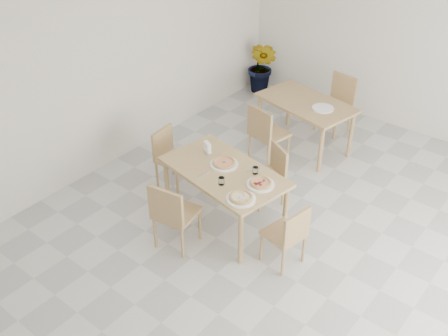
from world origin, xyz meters
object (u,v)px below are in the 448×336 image
Objects in this scene: pizza_mushroom at (241,197)px; tumbler_b at (255,170)px; tumbler_a at (221,181)px; chair_back_n at (338,99)px; chair_back_s at (265,131)px; plate_mushroom at (241,199)px; chair_south at (172,212)px; napkin_holder at (208,148)px; chair_north at (271,171)px; chair_west at (169,154)px; main_table at (224,176)px; plate_empty at (323,108)px; potted_plant at (262,67)px; plate_margherita at (224,164)px; plate_pepperoni at (261,184)px; pizza_pepperoni at (261,183)px; chair_east at (289,233)px; pizza_margherita at (224,163)px; second_table at (305,107)px.

pizza_mushroom is 3.01× the size of tumbler_b.
chair_back_n is (-0.22, 3.14, -0.28)m from tumbler_a.
chair_back_s is (-0.85, 1.69, -0.25)m from pizza_mushroom.
chair_south is at bearing -147.34° from plate_mushroom.
tumbler_b is 0.60× the size of napkin_holder.
chair_north is 0.97× the size of chair_west.
plate_empty is (0.12, 2.07, 0.09)m from main_table.
potted_plant is (-1.40, 1.91, -0.04)m from chair_back_s.
chair_south is 9.82× the size of tumbler_a.
pizza_mushroom reaches higher than plate_mushroom.
chair_back_n is (-0.26, 2.19, 0.07)m from chair_north.
tumbler_a is at bearing -55.38° from plate_margherita.
chair_north is 2.47× the size of plate_pepperoni.
napkin_holder is at bearing 165.35° from plate_margherita.
chair_back_s is (-0.86, 1.34, -0.26)m from pizza_pepperoni.
main_table is at bearing -93.25° from plate_empty.
chair_east is at bearing 17.47° from plate_mushroom.
tumbler_b is at bearing 38.08° from main_table.
plate_margherita is 1.99m from plate_empty.
chair_back_s reaches higher than tumbler_a.
chair_back_n is (0.01, 2.82, -0.26)m from pizza_margherita.
pizza_mushroom is (0.49, -0.32, 0.12)m from main_table.
napkin_holder reaches higher than tumbler_a.
pizza_mushroom is 0.35m from tumbler_a.
chair_back_s is at bearing -127.44° from chair_east.
pizza_margherita and pizza_pepperoni have the same top height.
pizza_pepperoni is at bearing -90.00° from plate_pepperoni.
potted_plant is at bearing 176.51° from chair_back_n.
plate_empty is (0.51, 1.90, -0.06)m from napkin_holder.
main_table is 6.22× the size of pizza_mushroom.
potted_plant reaches higher than chair_back_n.
plate_empty is (-0.39, 2.05, 0.00)m from plate_pepperoni.
potted_plant is at bearing 122.10° from pizza_mushroom.
potted_plant is (-1.62, 4.01, -0.03)m from chair_south.
chair_back_n is (-0.56, 3.23, -0.26)m from pizza_mushroom.
main_table is at bearing -177.20° from plate_pepperoni.
chair_north reaches higher than second_table.
plate_mushroom and plate_empty have the same top height.
napkin_holder is 1.97m from plate_empty.
tumbler_a is 2.31m from plate_empty.
chair_south is 0.65m from tumbler_a.
chair_west is at bearing 162.06° from pizza_mushroom.
chair_east is at bearing -67.99° from plate_empty.
main_table is at bearing -177.20° from pizza_pepperoni.
chair_back_n reaches higher than tumbler_b.
pizza_pepperoni is (0.01, 0.35, 0.02)m from plate_mushroom.
main_table is at bearing -61.67° from potted_plant.
chair_south is 0.86m from plate_margherita.
chair_back_n reaches higher than tumbler_a.
chair_back_s is 1.02× the size of chair_back_n.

